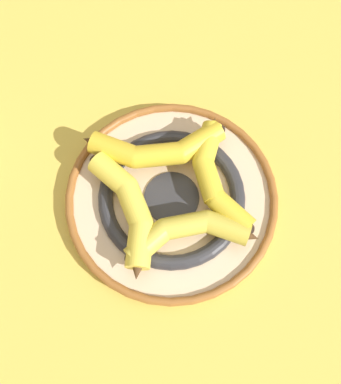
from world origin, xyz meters
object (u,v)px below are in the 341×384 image
banana_b (189,231)px  banana_d (155,149)px  decorative_bowl (170,197)px  banana_c (129,210)px  banana_a (214,177)px

banana_b → banana_d: bearing=-79.8°
decorative_bowl → banana_d: size_ratio=1.80×
banana_b → banana_c: bearing=-31.5°
banana_b → banana_d: (0.12, -0.05, 0.00)m
banana_a → banana_d: 0.09m
decorative_bowl → banana_b: size_ratio=1.94×
banana_d → banana_b: bearing=-74.5°
decorative_bowl → banana_d: (0.06, -0.03, 0.03)m
banana_b → banana_c: banana_c is taller
banana_d → banana_a: bearing=-32.7°
banana_a → banana_c: 0.12m
banana_c → banana_d: bearing=-42.5°
banana_a → banana_d: bearing=-131.7°
banana_a → decorative_bowl: bearing=-87.9°
decorative_bowl → banana_b: banana_b is taller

